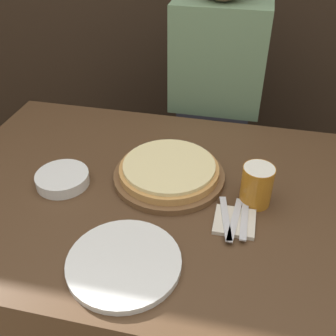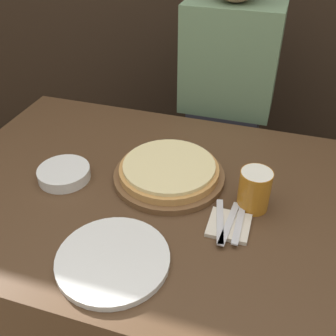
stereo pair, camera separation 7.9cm
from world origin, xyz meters
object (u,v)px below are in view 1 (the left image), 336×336
(side_bowl, at_px, (63,179))
(diner_person, at_px, (214,119))
(dinner_plate, at_px, (124,263))
(pizza_on_board, at_px, (168,172))
(beer_glass, at_px, (257,184))
(dinner_knife, at_px, (235,219))
(fork, at_px, (226,218))
(spoon, at_px, (244,221))

(side_bowl, distance_m, diner_person, 0.77)
(dinner_plate, relative_size, side_bowl, 1.73)
(pizza_on_board, distance_m, beer_glass, 0.27)
(dinner_plate, xyz_separation_m, diner_person, (0.10, 0.92, -0.09))
(side_bowl, bearing_deg, dinner_knife, -6.43)
(pizza_on_board, relative_size, beer_glass, 2.85)
(beer_glass, bearing_deg, diner_person, 107.24)
(pizza_on_board, bearing_deg, diner_person, 82.16)
(dinner_plate, bearing_deg, diner_person, 83.47)
(pizza_on_board, distance_m, fork, 0.25)
(pizza_on_board, height_order, diner_person, diner_person)
(pizza_on_board, relative_size, dinner_plate, 1.23)
(beer_glass, height_order, dinner_plate, beer_glass)
(pizza_on_board, distance_m, dinner_plate, 0.36)
(dinner_plate, xyz_separation_m, spoon, (0.27, 0.20, 0.01))
(beer_glass, bearing_deg, side_bowl, -175.80)
(pizza_on_board, distance_m, side_bowl, 0.32)
(dinner_knife, bearing_deg, pizza_on_board, 144.80)
(beer_glass, bearing_deg, dinner_plate, -134.05)
(beer_glass, xyz_separation_m, side_bowl, (-0.57, -0.04, -0.05))
(fork, bearing_deg, spoon, 0.00)
(side_bowl, height_order, diner_person, diner_person)
(pizza_on_board, height_order, beer_glass, beer_glass)
(dinner_knife, distance_m, diner_person, 0.73)
(side_bowl, height_order, fork, side_bowl)
(side_bowl, height_order, spoon, side_bowl)
(pizza_on_board, relative_size, dinner_knife, 1.99)
(dinner_plate, distance_m, side_bowl, 0.38)
(fork, relative_size, spoon, 1.18)
(fork, xyz_separation_m, diner_person, (-0.12, 0.71, -0.10))
(beer_glass, relative_size, spoon, 0.82)
(dinner_plate, xyz_separation_m, side_bowl, (-0.28, 0.26, 0.01))
(diner_person, bearing_deg, fork, -80.66)
(fork, bearing_deg, pizza_on_board, 141.47)
(side_bowl, bearing_deg, spoon, -6.14)
(spoon, bearing_deg, diner_person, 103.20)
(side_bowl, bearing_deg, pizza_on_board, 17.22)
(pizza_on_board, bearing_deg, side_bowl, -162.78)
(dinner_knife, bearing_deg, dinner_plate, -140.60)
(diner_person, bearing_deg, dinner_knife, -78.72)
(beer_glass, xyz_separation_m, dinner_knife, (-0.05, -0.10, -0.05))
(beer_glass, relative_size, fork, 0.70)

